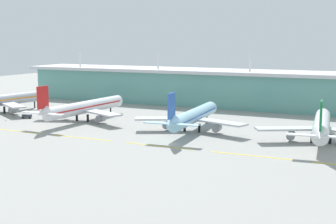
% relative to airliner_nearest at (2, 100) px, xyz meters
% --- Properties ---
extents(ground_plane, '(600.00, 600.00, 0.00)m').
position_rel_airliner_nearest_xyz_m(ground_plane, '(113.33, -32.13, -6.45)').
color(ground_plane, gray).
extents(terminal_building, '(288.00, 34.00, 29.70)m').
position_rel_airliner_nearest_xyz_m(terminal_building, '(113.33, 73.51, 4.11)').
color(terminal_building, '#5B9E93').
rests_on(terminal_building, ground).
extents(airliner_nearest, '(48.17, 62.55, 18.90)m').
position_rel_airliner_nearest_xyz_m(airliner_nearest, '(0.00, 0.00, 0.00)').
color(airliner_nearest, '#ADB2BC').
rests_on(airliner_nearest, ground).
extents(airliner_near_middle, '(48.75, 64.46, 18.90)m').
position_rel_airliner_nearest_xyz_m(airliner_near_middle, '(54.48, -4.09, 0.00)').
color(airliner_near_middle, white).
rests_on(airliner_near_middle, ground).
extents(airliner_center, '(48.65, 60.67, 18.90)m').
position_rel_airliner_nearest_xyz_m(airliner_center, '(110.62, -5.93, -0.00)').
color(airliner_center, '#9ED1EA').
rests_on(airliner_center, ground).
extents(airliner_far_middle, '(48.44, 59.98, 18.90)m').
position_rel_airliner_nearest_xyz_m(airliner_far_middle, '(162.39, -6.24, -0.00)').
color(airliner_far_middle, silver).
rests_on(airliner_far_middle, ground).
extents(taxiway_stripe_west, '(28.00, 0.70, 0.04)m').
position_rel_airliner_nearest_xyz_m(taxiway_stripe_west, '(42.33, -37.29, -6.43)').
color(taxiway_stripe_west, yellow).
rests_on(taxiway_stripe_west, ground).
extents(taxiway_stripe_mid_west, '(28.00, 0.70, 0.04)m').
position_rel_airliner_nearest_xyz_m(taxiway_stripe_mid_west, '(76.33, -37.29, -6.43)').
color(taxiway_stripe_mid_west, yellow).
rests_on(taxiway_stripe_mid_west, ground).
extents(taxiway_stripe_centre, '(28.00, 0.70, 0.04)m').
position_rel_airliner_nearest_xyz_m(taxiway_stripe_centre, '(110.33, -37.29, -6.43)').
color(taxiway_stripe_centre, yellow).
rests_on(taxiway_stripe_centre, ground).
extents(taxiway_stripe_mid_east, '(28.00, 0.70, 0.04)m').
position_rel_airliner_nearest_xyz_m(taxiway_stripe_mid_east, '(144.33, -37.29, -6.43)').
color(taxiway_stripe_mid_east, yellow).
rests_on(taxiway_stripe_mid_east, ground).
extents(pushback_tug, '(5.00, 4.06, 1.85)m').
position_rel_airliner_nearest_xyz_m(pushback_tug, '(24.44, -9.38, -5.35)').
color(pushback_tug, '#333842').
rests_on(pushback_tug, ground).
extents(safety_cone_right_wingtip, '(0.56, 0.56, 0.70)m').
position_rel_airliner_nearest_xyz_m(safety_cone_right_wingtip, '(20.93, -19.84, -6.10)').
color(safety_cone_right_wingtip, orange).
rests_on(safety_cone_right_wingtip, ground).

